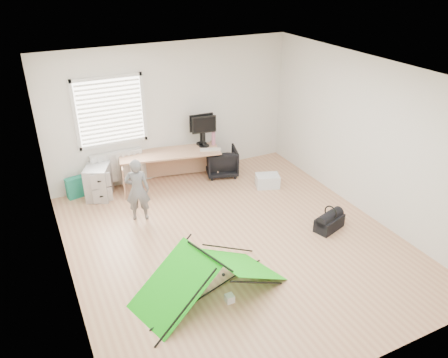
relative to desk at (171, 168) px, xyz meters
name	(u,v)px	position (x,y,z in m)	size (l,w,h in m)	color
ground	(235,241)	(0.21, -2.39, -0.33)	(5.50, 5.50, 0.00)	tan
back_wall	(172,112)	(0.21, 0.36, 1.02)	(5.00, 0.02, 2.70)	silver
window	(110,112)	(-0.99, 0.32, 1.22)	(1.20, 0.06, 1.20)	silver
radiator	(118,166)	(-0.99, 0.28, 0.12)	(1.00, 0.12, 0.60)	silver
desk	(171,168)	(0.00, 0.00, 0.00)	(1.95, 0.62, 0.67)	tan
filing_cabinet	(98,182)	(-1.42, 0.04, -0.01)	(0.41, 0.55, 0.64)	#A7A9AD
monitor_left	(204,135)	(0.73, -0.01, 0.57)	(0.49, 0.11, 0.47)	black
monitor_right	(201,133)	(0.73, 0.11, 0.57)	(0.50, 0.11, 0.48)	black
keyboard	(210,149)	(0.77, -0.24, 0.34)	(0.42, 0.14, 0.02)	beige
thermos	(213,138)	(0.94, -0.02, 0.47)	(0.08, 0.08, 0.27)	#B76683
office_chair	(221,162)	(1.07, -0.11, -0.04)	(0.62, 0.64, 0.58)	black
person	(137,190)	(-0.96, -1.04, 0.23)	(0.41, 0.27, 1.13)	slate
kite	(210,275)	(-0.64, -3.30, -0.02)	(2.00, 0.88, 0.62)	#17C913
storage_crate	(267,181)	(1.66, -1.00, -0.21)	(0.45, 0.32, 0.25)	silver
tote_bag	(76,187)	(-1.82, 0.24, -0.13)	(0.34, 0.15, 0.40)	#1D886C
laptop_bag	(185,277)	(-0.89, -3.02, -0.17)	(0.42, 0.13, 0.32)	black
white_box	(230,298)	(-0.48, -3.57, -0.28)	(0.11, 0.11, 0.11)	silver
duffel_bag	(329,223)	(1.80, -2.76, -0.22)	(0.53, 0.27, 0.23)	black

